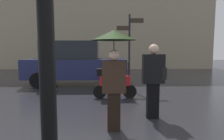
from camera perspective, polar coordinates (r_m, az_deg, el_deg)
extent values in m
cylinder|color=black|center=(0.97, -18.09, -12.91)|extent=(0.07, 0.07, 2.64)
cube|color=black|center=(3.98, 0.54, -12.16)|extent=(0.26, 0.16, 0.79)
cube|color=#332319|center=(3.82, 0.55, -1.99)|extent=(0.47, 0.21, 0.63)
sphere|color=beige|center=(3.79, 0.55, 4.41)|extent=(0.22, 0.22, 0.22)
cylinder|color=black|center=(3.79, 0.56, 6.50)|extent=(0.02, 0.02, 0.30)
cone|color=black|center=(3.80, 0.56, 10.25)|extent=(0.88, 0.88, 0.20)
cube|color=black|center=(4.78, 11.87, -8.82)|extent=(0.28, 0.18, 0.85)
cube|color=black|center=(4.65, 12.07, 0.34)|extent=(0.50, 0.23, 0.68)
sphere|color=beige|center=(4.63, 12.19, 6.01)|extent=(0.23, 0.23, 0.23)
cube|color=black|center=(4.72, 14.72, -0.89)|extent=(0.12, 0.24, 0.28)
cylinder|color=black|center=(6.63, 5.23, -6.30)|extent=(0.46, 0.09, 0.46)
cylinder|color=black|center=(6.59, -3.61, -6.37)|extent=(0.46, 0.09, 0.46)
cube|color=red|center=(6.52, 0.83, -3.09)|extent=(1.01, 0.32, 0.32)
cube|color=black|center=(6.48, -3.20, -0.66)|extent=(0.28, 0.28, 0.24)
cylinder|color=black|center=(6.51, 4.85, -0.02)|extent=(0.06, 0.06, 0.55)
cube|color=#1E234C|center=(9.24, -10.45, 0.50)|extent=(4.60, 1.76, 0.88)
cube|color=black|center=(9.24, -11.96, 5.73)|extent=(2.53, 1.62, 0.82)
cylinder|color=black|center=(10.05, -1.17, -1.49)|extent=(0.68, 0.18, 0.68)
cylinder|color=black|center=(8.31, -1.09, -3.04)|extent=(0.68, 0.18, 0.68)
cylinder|color=black|center=(10.47, -17.76, -1.47)|extent=(0.68, 0.18, 0.68)
cylinder|color=black|center=(8.81, -20.95, -2.92)|extent=(0.68, 0.18, 0.68)
cylinder|color=black|center=(7.91, 5.12, 5.12)|extent=(0.08, 0.08, 3.05)
cube|color=#33281E|center=(8.04, 7.25, 14.24)|extent=(0.56, 0.04, 0.18)
cube|color=#33281E|center=(7.93, 3.28, 12.20)|extent=(0.52, 0.04, 0.18)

